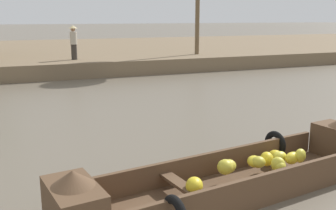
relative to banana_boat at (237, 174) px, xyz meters
name	(u,v)px	position (x,y,z in m)	size (l,w,h in m)	color
ground_plane	(113,119)	(-0.73, 5.26, -0.31)	(300.00, 300.00, 0.00)	#665B4C
riverbank_strip	(49,53)	(-0.73, 22.78, 0.05)	(160.00, 20.00, 0.73)	#756047
banana_boat	(237,174)	(0.00, 0.00, 0.00)	(5.96, 2.36, 0.93)	brown
vendor_person	(74,41)	(-0.28, 14.54, 1.34)	(0.44, 0.44, 1.66)	#332D28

